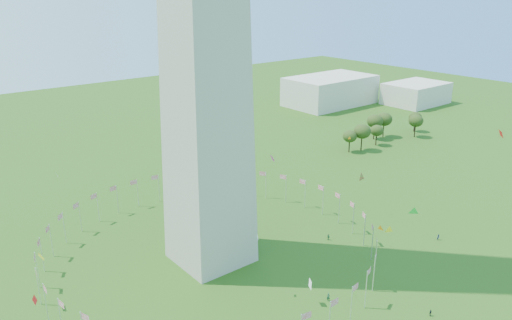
{
  "coord_description": "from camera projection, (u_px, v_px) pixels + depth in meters",
  "views": [
    {
      "loc": [
        -60.62,
        -42.71,
        64.75
      ],
      "look_at": [
        2.28,
        35.0,
        29.71
      ],
      "focal_mm": 35.0,
      "sensor_mm": 36.0,
      "label": 1
    }
  ],
  "objects": [
    {
      "name": "gov_building_east_a",
      "position": [
        330.0,
        91.0,
        285.19
      ],
      "size": [
        50.0,
        30.0,
        16.0
      ],
      "primitive_type": "cube",
      "color": "beige",
      "rests_on": "ground"
    },
    {
      "name": "gov_building_east_b",
      "position": [
        416.0,
        93.0,
        287.59
      ],
      "size": [
        35.0,
        25.0,
        12.0
      ],
      "primitive_type": "cube",
      "color": "beige",
      "rests_on": "ground"
    },
    {
      "name": "tree_line_east",
      "position": [
        382.0,
        130.0,
        217.62
      ],
      "size": [
        52.98,
        16.22,
        11.02
      ],
      "color": "#334B19",
      "rests_on": "ground"
    },
    {
      "name": "flag_ring",
      "position": [
        211.0,
        242.0,
        123.93
      ],
      "size": [
        80.24,
        80.24,
        9.0
      ],
      "color": "silver",
      "rests_on": "ground"
    },
    {
      "name": "kites_aloft",
      "position": [
        332.0,
        212.0,
        109.41
      ],
      "size": [
        95.5,
        67.72,
        36.36
      ],
      "color": "green",
      "rests_on": "ground"
    }
  ]
}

